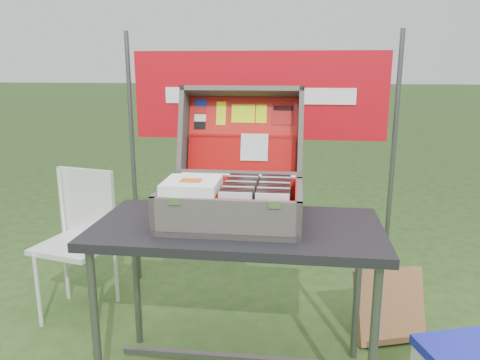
# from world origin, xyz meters

# --- Properties ---
(table) EXTENTS (1.28, 0.65, 0.80)m
(table) POSITION_xyz_m (-0.01, 0.07, 0.40)
(table) COLOR black
(table) RESTS_ON ground
(table_top) EXTENTS (1.28, 0.65, 0.04)m
(table_top) POSITION_xyz_m (-0.01, 0.07, 0.78)
(table_top) COLOR black
(table_top) RESTS_ON ground
(table_leg_fl) EXTENTS (0.04, 0.04, 0.76)m
(table_leg_fl) POSITION_xyz_m (-0.59, -0.19, 0.38)
(table_leg_fl) COLOR #59595B
(table_leg_fl) RESTS_ON ground
(table_leg_fr) EXTENTS (0.04, 0.04, 0.76)m
(table_leg_fr) POSITION_xyz_m (0.57, -0.19, 0.38)
(table_leg_fr) COLOR #59595B
(table_leg_fr) RESTS_ON ground
(table_leg_bl) EXTENTS (0.04, 0.04, 0.76)m
(table_leg_bl) POSITION_xyz_m (-0.59, 0.33, 0.38)
(table_leg_bl) COLOR #59595B
(table_leg_bl) RESTS_ON ground
(table_leg_br) EXTENTS (0.04, 0.04, 0.76)m
(table_leg_br) POSITION_xyz_m (0.57, 0.33, 0.38)
(table_leg_br) COLOR #59595B
(table_leg_br) RESTS_ON ground
(table_brace) EXTENTS (1.13, 0.03, 0.03)m
(table_brace) POSITION_xyz_m (-0.01, 0.07, 0.12)
(table_brace) COLOR #59595B
(table_brace) RESTS_ON ground
(suitcase) EXTENTS (0.62, 0.60, 0.57)m
(suitcase) POSITION_xyz_m (-0.04, 0.15, 1.08)
(suitcase) COLOR #58534D
(suitcase) RESTS_ON table
(suitcase_base_bottom) EXTENTS (0.62, 0.44, 0.02)m
(suitcase_base_bottom) POSITION_xyz_m (-0.04, 0.09, 0.81)
(suitcase_base_bottom) COLOR #58534D
(suitcase_base_bottom) RESTS_ON table_top
(suitcase_base_wall_front) EXTENTS (0.62, 0.02, 0.17)m
(suitcase_base_wall_front) POSITION_xyz_m (-0.04, -0.12, 0.88)
(suitcase_base_wall_front) COLOR #58534D
(suitcase_base_wall_front) RESTS_ON table_top
(suitcase_base_wall_back) EXTENTS (0.62, 0.02, 0.17)m
(suitcase_base_wall_back) POSITION_xyz_m (-0.04, 0.30, 0.88)
(suitcase_base_wall_back) COLOR #58534D
(suitcase_base_wall_back) RESTS_ON table_top
(suitcase_base_wall_left) EXTENTS (0.02, 0.44, 0.17)m
(suitcase_base_wall_left) POSITION_xyz_m (-0.33, 0.09, 0.88)
(suitcase_base_wall_left) COLOR #58534D
(suitcase_base_wall_left) RESTS_ON table_top
(suitcase_base_wall_right) EXTENTS (0.02, 0.44, 0.17)m
(suitcase_base_wall_right) POSITION_xyz_m (0.26, 0.09, 0.88)
(suitcase_base_wall_right) COLOR #58534D
(suitcase_base_wall_right) RESTS_ON table_top
(suitcase_liner_floor) EXTENTS (0.57, 0.39, 0.01)m
(suitcase_liner_floor) POSITION_xyz_m (-0.04, 0.09, 0.82)
(suitcase_liner_floor) COLOR red
(suitcase_liner_floor) RESTS_ON suitcase_base_bottom
(suitcase_latch_left) EXTENTS (0.05, 0.01, 0.03)m
(suitcase_latch_left) POSITION_xyz_m (-0.23, -0.13, 0.95)
(suitcase_latch_left) COLOR silver
(suitcase_latch_left) RESTS_ON suitcase_base_wall_front
(suitcase_latch_right) EXTENTS (0.05, 0.01, 0.03)m
(suitcase_latch_right) POSITION_xyz_m (0.16, -0.13, 0.95)
(suitcase_latch_right) COLOR silver
(suitcase_latch_right) RESTS_ON suitcase_base_wall_front
(suitcase_hinge) EXTENTS (0.56, 0.02, 0.02)m
(suitcase_hinge) POSITION_xyz_m (-0.04, 0.31, 0.96)
(suitcase_hinge) COLOR silver
(suitcase_hinge) RESTS_ON suitcase_base_wall_back
(suitcase_lid_back) EXTENTS (0.62, 0.15, 0.43)m
(suitcase_lid_back) POSITION_xyz_m (-0.04, 0.52, 1.13)
(suitcase_lid_back) COLOR #58534D
(suitcase_lid_back) RESTS_ON suitcase_base_wall_back
(suitcase_lid_rim_far) EXTENTS (0.62, 0.17, 0.07)m
(suitcase_lid_rim_far) POSITION_xyz_m (-0.04, 0.51, 1.35)
(suitcase_lid_rim_far) COLOR #58534D
(suitcase_lid_rim_far) RESTS_ON suitcase_lid_back
(suitcase_lid_rim_near) EXTENTS (0.62, 0.17, 0.07)m
(suitcase_lid_rim_near) POSITION_xyz_m (-0.04, 0.39, 0.95)
(suitcase_lid_rim_near) COLOR #58534D
(suitcase_lid_rim_near) RESTS_ON suitcase_lid_back
(suitcase_lid_rim_left) EXTENTS (0.02, 0.29, 0.47)m
(suitcase_lid_rim_left) POSITION_xyz_m (-0.33, 0.45, 1.15)
(suitcase_lid_rim_left) COLOR #58534D
(suitcase_lid_rim_left) RESTS_ON suitcase_lid_back
(suitcase_lid_rim_right) EXTENTS (0.02, 0.29, 0.47)m
(suitcase_lid_rim_right) POSITION_xyz_m (0.26, 0.45, 1.15)
(suitcase_lid_rim_right) COLOR #58534D
(suitcase_lid_rim_right) RESTS_ON suitcase_lid_back
(suitcase_lid_liner) EXTENTS (0.57, 0.12, 0.38)m
(suitcase_lid_liner) POSITION_xyz_m (-0.04, 0.51, 1.14)
(suitcase_lid_liner) COLOR red
(suitcase_lid_liner) RESTS_ON suitcase_lid_back
(suitcase_liner_wall_front) EXTENTS (0.57, 0.01, 0.14)m
(suitcase_liner_wall_front) POSITION_xyz_m (-0.04, -0.11, 0.89)
(suitcase_liner_wall_front) COLOR red
(suitcase_liner_wall_front) RESTS_ON suitcase_base_bottom
(suitcase_liner_wall_back) EXTENTS (0.57, 0.01, 0.14)m
(suitcase_liner_wall_back) POSITION_xyz_m (-0.04, 0.28, 0.89)
(suitcase_liner_wall_back) COLOR red
(suitcase_liner_wall_back) RESTS_ON suitcase_base_bottom
(suitcase_liner_wall_left) EXTENTS (0.01, 0.39, 0.14)m
(suitcase_liner_wall_left) POSITION_xyz_m (-0.32, 0.09, 0.89)
(suitcase_liner_wall_left) COLOR red
(suitcase_liner_wall_left) RESTS_ON suitcase_base_bottom
(suitcase_liner_wall_right) EXTENTS (0.01, 0.39, 0.14)m
(suitcase_liner_wall_right) POSITION_xyz_m (0.25, 0.09, 0.89)
(suitcase_liner_wall_right) COLOR red
(suitcase_liner_wall_right) RESTS_ON suitcase_base_bottom
(suitcase_lid_pocket) EXTENTS (0.55, 0.08, 0.18)m
(suitcase_lid_pocket) POSITION_xyz_m (-0.04, 0.46, 1.04)
(suitcase_lid_pocket) COLOR #9A0706
(suitcase_lid_pocket) RESTS_ON suitcase_lid_liner
(suitcase_pocket_edge) EXTENTS (0.54, 0.02, 0.02)m
(suitcase_pocket_edge) POSITION_xyz_m (-0.04, 0.48, 1.13)
(suitcase_pocket_edge) COLOR #9A0706
(suitcase_pocket_edge) RESTS_ON suitcase_lid_pocket
(suitcase_pocket_cd) EXTENTS (0.14, 0.05, 0.14)m
(suitcase_pocket_cd) POSITION_xyz_m (0.03, 0.45, 1.08)
(suitcase_pocket_cd) COLOR silver
(suitcase_pocket_cd) RESTS_ON suitcase_lid_pocket
(lid_sticker_cc_a) EXTENTS (0.06, 0.01, 0.04)m
(lid_sticker_cc_a) POSITION_xyz_m (-0.26, 0.55, 1.29)
(lid_sticker_cc_a) COLOR #1933B2
(lid_sticker_cc_a) RESTS_ON suitcase_lid_liner
(lid_sticker_cc_b) EXTENTS (0.06, 0.01, 0.04)m
(lid_sticker_cc_b) POSITION_xyz_m (-0.26, 0.54, 1.26)
(lid_sticker_cc_b) COLOR #A71312
(lid_sticker_cc_b) RESTS_ON suitcase_lid_liner
(lid_sticker_cc_c) EXTENTS (0.06, 0.01, 0.04)m
(lid_sticker_cc_c) POSITION_xyz_m (-0.26, 0.52, 1.22)
(lid_sticker_cc_c) COLOR white
(lid_sticker_cc_c) RESTS_ON suitcase_lid_liner
(lid_sticker_cc_d) EXTENTS (0.06, 0.01, 0.04)m
(lid_sticker_cc_d) POSITION_xyz_m (-0.26, 0.51, 1.18)
(lid_sticker_cc_d) COLOR black
(lid_sticker_cc_d) RESTS_ON suitcase_lid_liner
(lid_card_neon_tall) EXTENTS (0.05, 0.04, 0.12)m
(lid_card_neon_tall) POSITION_xyz_m (-0.15, 0.53, 1.24)
(lid_card_neon_tall) COLOR #D2F709
(lid_card_neon_tall) RESTS_ON suitcase_lid_liner
(lid_card_neon_main) EXTENTS (0.12, 0.03, 0.09)m
(lid_card_neon_main) POSITION_xyz_m (-0.04, 0.53, 1.24)
(lid_card_neon_main) COLOR #D2F709
(lid_card_neon_main) RESTS_ON suitcase_lid_liner
(lid_card_neon_small) EXTENTS (0.06, 0.03, 0.09)m
(lid_card_neon_small) POSITION_xyz_m (0.06, 0.53, 1.24)
(lid_card_neon_small) COLOR #D2F709
(lid_card_neon_small) RESTS_ON suitcase_lid_liner
(lid_sticker_band) EXTENTS (0.11, 0.03, 0.11)m
(lid_sticker_band) POSITION_xyz_m (0.17, 0.53, 1.24)
(lid_sticker_band) COLOR #A71312
(lid_sticker_band) RESTS_ON suitcase_lid_liner
(lid_sticker_band_bar) EXTENTS (0.10, 0.01, 0.02)m
(lid_sticker_band_bar) POSITION_xyz_m (0.17, 0.54, 1.27)
(lid_sticker_band_bar) COLOR black
(lid_sticker_band_bar) RESTS_ON suitcase_lid_liner
(cd_left_0) EXTENTS (0.14, 0.01, 0.16)m
(cd_left_0) POSITION_xyz_m (0.00, -0.08, 0.91)
(cd_left_0) COLOR silver
(cd_left_0) RESTS_ON suitcase_liner_floor
(cd_left_1) EXTENTS (0.14, 0.01, 0.16)m
(cd_left_1) POSITION_xyz_m (0.00, -0.06, 0.91)
(cd_left_1) COLOR black
(cd_left_1) RESTS_ON suitcase_liner_floor
(cd_left_2) EXTENTS (0.14, 0.01, 0.16)m
(cd_left_2) POSITION_xyz_m (0.00, -0.04, 0.91)
(cd_left_2) COLOR black
(cd_left_2) RESTS_ON suitcase_liner_floor
(cd_left_3) EXTENTS (0.14, 0.01, 0.16)m
(cd_left_3) POSITION_xyz_m (0.00, -0.01, 0.91)
(cd_left_3) COLOR black
(cd_left_3) RESTS_ON suitcase_liner_floor
(cd_left_4) EXTENTS (0.14, 0.01, 0.16)m
(cd_left_4) POSITION_xyz_m (0.00, 0.01, 0.91)
(cd_left_4) COLOR silver
(cd_left_4) RESTS_ON suitcase_liner_floor
(cd_left_5) EXTENTS (0.14, 0.01, 0.16)m
(cd_left_5) POSITION_xyz_m (0.00, 0.04, 0.91)
(cd_left_5) COLOR black
(cd_left_5) RESTS_ON suitcase_liner_floor
(cd_left_6) EXTENTS (0.14, 0.01, 0.16)m
(cd_left_6) POSITION_xyz_m (0.00, 0.06, 0.91)
(cd_left_6) COLOR black
(cd_left_6) RESTS_ON suitcase_liner_floor
(cd_left_7) EXTENTS (0.14, 0.01, 0.16)m
(cd_left_7) POSITION_xyz_m (0.00, 0.09, 0.91)
(cd_left_7) COLOR black
(cd_left_7) RESTS_ON suitcase_liner_floor
(cd_left_8) EXTENTS (0.14, 0.01, 0.16)m
(cd_left_8) POSITION_xyz_m (0.00, 0.11, 0.91)
(cd_left_8) COLOR silver
(cd_left_8) RESTS_ON suitcase_liner_floor
(cd_left_9) EXTENTS (0.14, 0.01, 0.16)m
(cd_left_9) POSITION_xyz_m (0.00, 0.14, 0.91)
(cd_left_9) COLOR black
(cd_left_9) RESTS_ON suitcase_liner_floor
(cd_left_10) EXTENTS (0.14, 0.01, 0.16)m
(cd_left_10) POSITION_xyz_m (0.00, 0.16, 0.91)
(cd_left_10) COLOR black
(cd_left_10) RESTS_ON suitcase_liner_floor
(cd_left_11) EXTENTS (0.14, 0.01, 0.16)m
(cd_left_11) POSITION_xyz_m (0.00, 0.18, 0.91)
(cd_left_11) COLOR black
(cd_left_11) RESTS_ON suitcase_liner_floor
(cd_left_12) EXTENTS (0.14, 0.01, 0.16)m
(cd_left_12) POSITION_xyz_m (0.00, 0.21, 0.91)
(cd_left_12) COLOR silver
(cd_left_12) RESTS_ON suitcase_liner_floor
(cd_left_13) EXTENTS (0.14, 0.01, 0.16)m
(cd_left_13) POSITION_xyz_m (0.00, 0.23, 0.91)
(cd_left_13) COLOR black
(cd_left_13) RESTS_ON suitcase_liner_floor
(cd_left_14) EXTENTS (0.14, 0.01, 0.16)m
(cd_left_14) POSITION_xyz_m (0.00, 0.26, 0.91)
(cd_left_14) COLOR black
(cd_left_14) RESTS_ON suitcase_liner_floor
(cd_right_0) EXTENTS (0.14, 0.01, 0.16)m
(cd_right_0) POSITION_xyz_m (0.15, -0.08, 0.91)
(cd_right_0) COLOR silver
(cd_right_0) RESTS_ON suitcase_liner_floor
(cd_right_1) EXTENTS (0.14, 0.01, 0.16)m
(cd_right_1) POSITION_xyz_m (0.15, -0.06, 0.91)
(cd_right_1) COLOR black
(cd_right_1) RESTS_ON suitcase_liner_floor
(cd_right_2) EXTENTS (0.14, 0.01, 0.16)m
(cd_right_2) POSITION_xyz_m (0.15, -0.04, 0.91)
(cd_right_2) COLOR black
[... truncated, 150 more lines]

